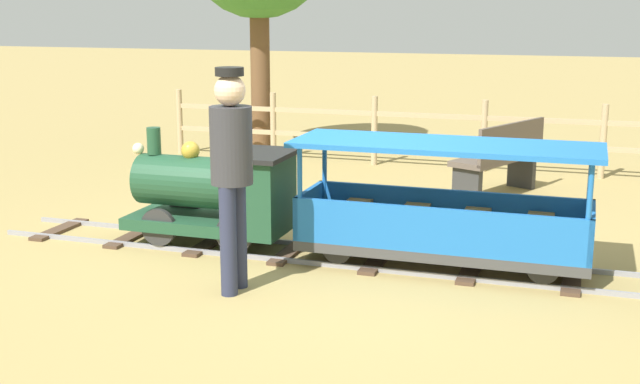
# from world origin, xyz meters

# --- Properties ---
(ground_plane) EXTENTS (60.00, 60.00, 0.00)m
(ground_plane) POSITION_xyz_m (0.00, 0.00, 0.00)
(ground_plane) COLOR #A38C51
(track) EXTENTS (0.73, 6.05, 0.04)m
(track) POSITION_xyz_m (0.00, 0.09, 0.02)
(track) COLOR gray
(track) RESTS_ON ground_plane
(locomotive) EXTENTS (0.69, 1.45, 0.97)m
(locomotive) POSITION_xyz_m (0.00, 1.12, 0.48)
(locomotive) COLOR #1E472D
(locomotive) RESTS_ON ground_plane
(passenger_car) EXTENTS (0.79, 2.35, 0.97)m
(passenger_car) POSITION_xyz_m (0.00, -0.81, 0.42)
(passenger_car) COLOR #3F3F3F
(passenger_car) RESTS_ON ground_plane
(conductor_person) EXTENTS (0.30, 0.30, 1.62)m
(conductor_person) POSITION_xyz_m (-0.99, 0.53, 0.96)
(conductor_person) COLOR #282D47
(conductor_person) RESTS_ON ground_plane
(park_bench) EXTENTS (1.35, 0.90, 0.82)m
(park_bench) POSITION_xyz_m (2.72, -0.97, 0.42)
(park_bench) COLOR brown
(park_bench) RESTS_ON ground_plane
(fence_section) EXTENTS (0.08, 7.13, 0.90)m
(fence_section) POSITION_xyz_m (4.06, 0.09, 0.48)
(fence_section) COLOR tan
(fence_section) RESTS_ON ground_plane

